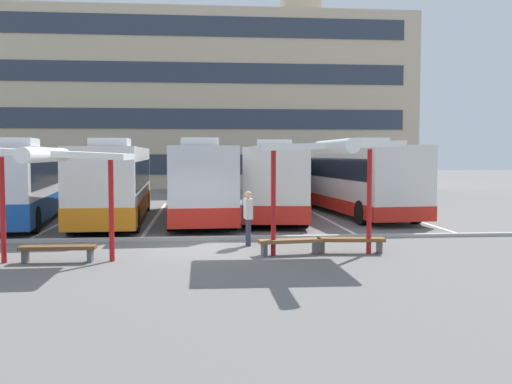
% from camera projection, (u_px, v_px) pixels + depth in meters
% --- Properties ---
extents(ground_plane, '(160.00, 160.00, 0.00)m').
position_uv_depth(ground_plane, '(196.00, 248.00, 17.82)').
color(ground_plane, slate).
extents(terminal_building, '(36.84, 10.69, 17.51)m').
position_uv_depth(terminal_building, '(199.00, 103.00, 51.94)').
color(terminal_building, '#C6B293').
rests_on(terminal_building, ground).
extents(coach_bus_0, '(3.72, 12.23, 3.53)m').
position_uv_depth(coach_bus_0, '(24.00, 184.00, 25.10)').
color(coach_bus_0, silver).
rests_on(coach_bus_0, ground).
extents(coach_bus_1, '(3.01, 11.64, 3.52)m').
position_uv_depth(coach_bus_1, '(115.00, 183.00, 25.17)').
color(coach_bus_1, silver).
rests_on(coach_bus_1, ground).
extents(coach_bus_2, '(3.03, 11.57, 3.55)m').
position_uv_depth(coach_bus_2, '(198.00, 182.00, 25.95)').
color(coach_bus_2, silver).
rests_on(coach_bus_2, ground).
extents(coach_bus_3, '(3.81, 12.38, 3.51)m').
position_uv_depth(coach_bus_3, '(273.00, 181.00, 27.43)').
color(coach_bus_3, silver).
rests_on(coach_bus_3, ground).
extents(coach_bus_4, '(3.63, 12.18, 3.60)m').
position_uv_depth(coach_bus_4, '(352.00, 179.00, 28.09)').
color(coach_bus_4, silver).
rests_on(coach_bus_4, ground).
extents(lane_stripe_1, '(0.16, 14.00, 0.01)m').
position_uv_depth(lane_stripe_1, '(72.00, 218.00, 26.33)').
color(lane_stripe_1, white).
rests_on(lane_stripe_1, ground).
extents(lane_stripe_2, '(0.16, 14.00, 0.01)m').
position_uv_depth(lane_stripe_2, '(156.00, 217.00, 26.70)').
color(lane_stripe_2, white).
rests_on(lane_stripe_2, ground).
extents(lane_stripe_3, '(0.16, 14.00, 0.01)m').
position_uv_depth(lane_stripe_3, '(238.00, 216.00, 27.06)').
color(lane_stripe_3, white).
rests_on(lane_stripe_3, ground).
extents(lane_stripe_4, '(0.16, 14.00, 0.01)m').
position_uv_depth(lane_stripe_4, '(319.00, 215.00, 27.42)').
color(lane_stripe_4, white).
rests_on(lane_stripe_4, ground).
extents(lane_stripe_5, '(0.16, 14.00, 0.01)m').
position_uv_depth(lane_stripe_5, '(396.00, 214.00, 27.78)').
color(lane_stripe_5, white).
rests_on(lane_stripe_5, ground).
extents(waiting_shelter_0, '(3.83, 4.25, 3.07)m').
position_uv_depth(waiting_shelter_0, '(54.00, 157.00, 15.16)').
color(waiting_shelter_0, red).
rests_on(waiting_shelter_0, ground).
extents(bench_0, '(2.00, 0.45, 0.45)m').
position_uv_depth(bench_0, '(58.00, 250.00, 15.51)').
color(bench_0, brown).
rests_on(bench_0, ground).
extents(waiting_shelter_1, '(3.80, 5.01, 3.26)m').
position_uv_depth(waiting_shelter_1, '(324.00, 149.00, 16.28)').
color(waiting_shelter_1, red).
rests_on(waiting_shelter_1, ground).
extents(bench_1, '(1.88, 0.66, 0.45)m').
position_uv_depth(bench_1, '(290.00, 243.00, 16.71)').
color(bench_1, brown).
rests_on(bench_1, ground).
extents(bench_2, '(2.00, 0.61, 0.45)m').
position_uv_depth(bench_2, '(351.00, 241.00, 16.96)').
color(bench_2, brown).
rests_on(bench_2, ground).
extents(platform_kerb, '(44.00, 0.24, 0.12)m').
position_uv_depth(platform_kerb, '(197.00, 238.00, 19.49)').
color(platform_kerb, '#ADADA8').
rests_on(platform_kerb, ground).
extents(waiting_passenger_0, '(0.26, 0.52, 1.73)m').
position_uv_depth(waiting_passenger_0, '(248.00, 214.00, 18.27)').
color(waiting_passenger_0, '#33384C').
rests_on(waiting_passenger_0, ground).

